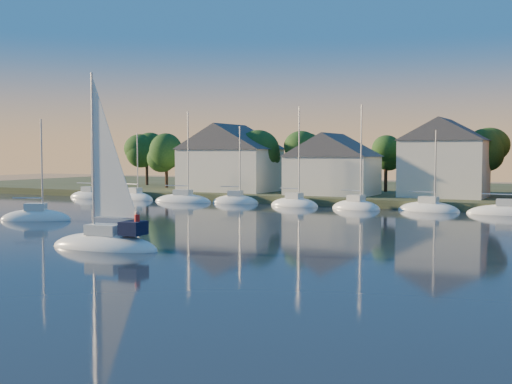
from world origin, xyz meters
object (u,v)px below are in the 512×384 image
Objects in this scene: clubhouse_centre at (332,163)px; drifting_sailboat_left at (36,219)px; clubhouse_west at (230,157)px; clubhouse_east at (444,157)px; hero_sailboat at (106,241)px.

clubhouse_centre is 1.07× the size of drifting_sailboat_left.
drifting_sailboat_left is at bearing -116.34° from clubhouse_centre.
clubhouse_east is at bearing 1.91° from clubhouse_west.
hero_sailboat is at bearing -59.94° from drifting_sailboat_left.
clubhouse_centre is at bearing -171.87° from clubhouse_east.
hero_sailboat is at bearing -88.82° from clubhouse_centre.
drifting_sailboat_left is (-1.24, -35.81, -5.84)m from clubhouse_west.
drifting_sailboat_left is (-31.24, -36.81, -5.90)m from clubhouse_east.
clubhouse_east is (30.00, 1.00, 0.07)m from clubhouse_west.
clubhouse_centre is (16.00, -1.00, -0.80)m from clubhouse_west.
clubhouse_east reaches higher than drifting_sailboat_left.
drifting_sailboat_left is at bearing -91.98° from clubhouse_west.
clubhouse_east is at bearing 21.70° from drifting_sailboat_left.
clubhouse_east reaches higher than clubhouse_centre.
clubhouse_west is at bearing 60.04° from drifting_sailboat_left.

